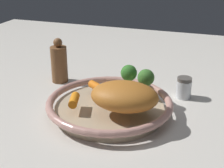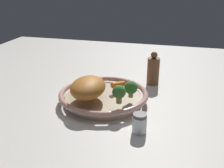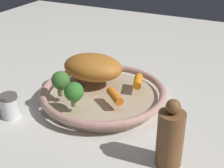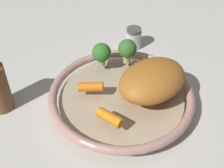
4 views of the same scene
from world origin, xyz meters
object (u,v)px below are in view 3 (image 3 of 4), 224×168
broccoli_floret_mid (61,81)px  broccoli_floret_large (74,92)px  serving_bowl (103,95)px  pepper_mill (170,137)px  roast_chicken_piece (93,67)px  salt_shaker (10,106)px  baby_carrot_back (138,81)px  baby_carrot_right (115,96)px

broccoli_floret_mid → broccoli_floret_large: broccoli_floret_mid is taller
serving_bowl → pepper_mill: size_ratio=2.29×
roast_chicken_piece → broccoli_floret_mid: 0.12m
serving_bowl → roast_chicken_piece: (0.04, 0.05, 0.05)m
salt_shaker → pepper_mill: pepper_mill is taller
pepper_mill → salt_shaker: bearing=90.9°
baby_carrot_back → broccoli_floret_large: (-0.16, 0.09, 0.02)m
pepper_mill → serving_bowl: bearing=55.2°
salt_shaker → pepper_mill: size_ratio=0.43×
serving_bowl → broccoli_floret_large: size_ratio=5.60×
pepper_mill → baby_carrot_right: bearing=56.4°
serving_bowl → baby_carrot_back: baby_carrot_back is taller
broccoli_floret_mid → salt_shaker: broccoli_floret_mid is taller
roast_chicken_piece → salt_shaker: 0.24m
roast_chicken_piece → serving_bowl: bearing=-127.7°
baby_carrot_right → pepper_mill: size_ratio=0.38×
serving_bowl → broccoli_floret_large: (-0.11, 0.02, 0.05)m
broccoli_floret_mid → broccoli_floret_large: (-0.03, -0.06, -0.00)m
serving_bowl → baby_carrot_right: size_ratio=6.02×
broccoli_floret_mid → pepper_mill: 0.31m
baby_carrot_back → broccoli_floret_mid: broccoli_floret_mid is taller
serving_bowl → roast_chicken_piece: bearing=52.3°
broccoli_floret_large → salt_shaker: broccoli_floret_large is taller
baby_carrot_back → broccoli_floret_large: 0.19m
baby_carrot_right → baby_carrot_back: bearing=-11.7°
roast_chicken_piece → broccoli_floret_large: 0.15m
serving_bowl → baby_carrot_back: (0.06, -0.07, 0.03)m
baby_carrot_right → baby_carrot_back: (0.10, -0.02, 0.00)m
serving_bowl → roast_chicken_piece: roast_chicken_piece is taller
baby_carrot_right → pepper_mill: 0.20m
broccoli_floret_large → broccoli_floret_mid: bearing=62.5°
roast_chicken_piece → baby_carrot_back: roast_chicken_piece is taller
broccoli_floret_large → salt_shaker: size_ratio=0.96×
serving_bowl → pepper_mill: pepper_mill is taller
serving_bowl → pepper_mill: (-0.15, -0.22, 0.04)m
baby_carrot_right → broccoli_floret_large: 0.10m
roast_chicken_piece → broccoli_floret_mid: size_ratio=2.61×
baby_carrot_right → pepper_mill: pepper_mill is taller
baby_carrot_back → broccoli_floret_mid: 0.20m
baby_carrot_right → salt_shaker: size_ratio=0.89×
broccoli_floret_large → salt_shaker: bearing=110.6°
roast_chicken_piece → baby_carrot_back: bearing=-82.8°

